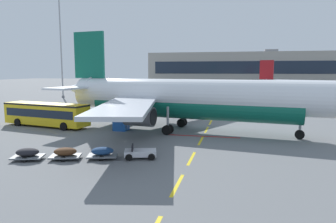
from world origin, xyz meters
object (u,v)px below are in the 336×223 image
(airliner_foreground, at_px, (187,98))
(apron_shuttle_bus, at_px, (46,113))
(airliner_mid_left, at_px, (311,88))
(uld_cargo_container, at_px, (121,124))
(ground_power_truck, at_px, (242,101))
(baggage_train, at_px, (84,153))
(apron_light_mast_near, at_px, (60,33))

(airliner_foreground, bearing_deg, apron_shuttle_bus, -177.58)
(airliner_mid_left, height_order, uld_cargo_container, airliner_mid_left)
(airliner_mid_left, xyz_separation_m, apron_shuttle_bus, (-40.91, -43.09, -1.41))
(ground_power_truck, distance_m, uld_cargo_container, 26.77)
(baggage_train, relative_size, apron_light_mast_near, 0.42)
(ground_power_truck, xyz_separation_m, apron_light_mast_near, (-45.92, 16.83, 15.10))
(airliner_mid_left, xyz_separation_m, apron_light_mast_near, (-61.98, -4.18, 13.59))
(airliner_foreground, relative_size, baggage_train, 3.01)
(airliner_mid_left, height_order, apron_shuttle_bus, airliner_mid_left)
(baggage_train, bearing_deg, apron_light_mast_near, 122.60)
(baggage_train, height_order, apron_light_mast_near, apron_light_mast_near)
(airliner_foreground, distance_m, uld_cargo_container, 8.52)
(airliner_mid_left, xyz_separation_m, ground_power_truck, (-16.06, -21.01, -1.52))
(uld_cargo_container, height_order, apron_light_mast_near, apron_light_mast_near)
(airliner_foreground, bearing_deg, apron_light_mast_near, 135.88)
(airliner_mid_left, distance_m, apron_shuttle_bus, 59.43)
(apron_light_mast_near, bearing_deg, baggage_train, -57.40)
(apron_shuttle_bus, xyz_separation_m, apron_light_mast_near, (-21.07, 38.90, 15.00))
(baggage_train, bearing_deg, uld_cargo_container, 97.19)
(airliner_foreground, height_order, airliner_mid_left, airliner_foreground)
(baggage_train, distance_m, apron_light_mast_near, 63.47)
(airliner_foreground, relative_size, uld_cargo_container, 21.47)
(airliner_foreground, bearing_deg, uld_cargo_container, -171.02)
(apron_light_mast_near, bearing_deg, airliner_mid_left, 3.86)
(uld_cargo_container, bearing_deg, apron_light_mast_near, 128.67)
(apron_shuttle_bus, distance_m, uld_cargo_container, 10.49)
(airliner_mid_left, bearing_deg, baggage_train, -117.37)
(apron_shuttle_bus, distance_m, baggage_train, 17.57)
(apron_shuttle_bus, bearing_deg, airliner_mid_left, 46.48)
(apron_shuttle_bus, bearing_deg, baggage_train, -46.85)
(apron_light_mast_near, bearing_deg, airliner_foreground, -44.12)
(airliner_mid_left, height_order, baggage_train, airliner_mid_left)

